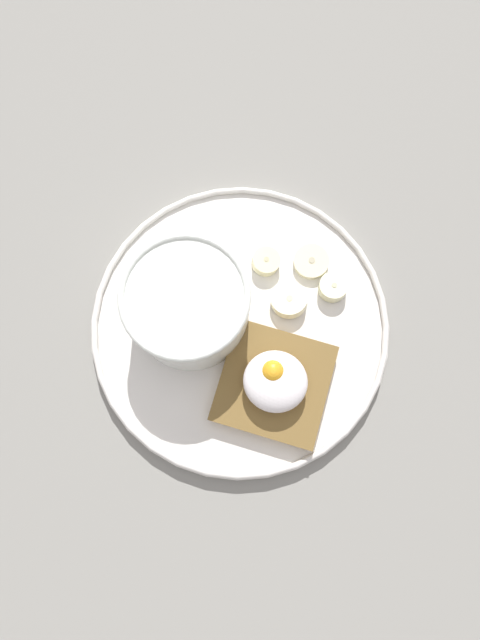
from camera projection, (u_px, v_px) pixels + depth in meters
ground_plane at (240, 329)px, 50.01cm from camera, size 120.00×120.00×2.00cm
plate at (240, 325)px, 48.26cm from camera, size 28.79×28.79×1.60cm
oatmeal_bowl at (188, 305)px, 44.91cm from camera, size 11.26×11.26×7.00cm
toast_slice at (274, 384)px, 45.95cm from camera, size 10.44×10.44×1.55cm
poached_egg at (275, 380)px, 43.93cm from camera, size 5.75×5.51×3.16cm
banana_slice_front at (311, 262)px, 48.95cm from camera, size 4.90×4.91×1.14cm
banana_slice_left at (266, 261)px, 48.72cm from camera, size 3.33×3.26×1.53cm
banana_slice_back at (289, 300)px, 47.88cm from camera, size 5.04×5.05×1.67cm
banana_slice_right at (333, 287)px, 48.12cm from camera, size 3.91×3.89×1.56cm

